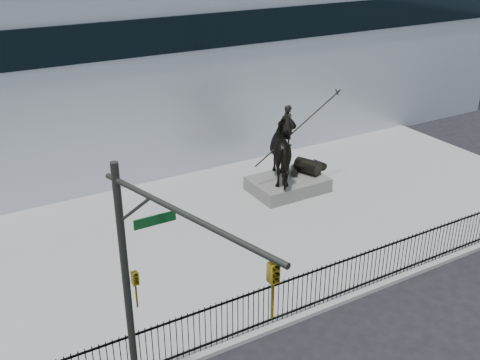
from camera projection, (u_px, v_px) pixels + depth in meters
ground at (353, 326)px, 17.58m from camera, size 120.00×120.00×0.00m
plaza at (241, 229)px, 23.05m from camera, size 30.00×12.00×0.15m
building at (124, 60)px, 31.42m from camera, size 44.00×14.00×9.00m
picket_fence at (330, 282)px, 18.19m from camera, size 22.10×0.10×1.50m
statue_plinth at (288, 184)px, 26.01m from camera, size 3.41×2.34×0.64m
equestrian_statue at (290, 151)px, 25.35m from camera, size 4.36×2.69×3.70m
traffic_signal_left at (150, 297)px, 12.33m from camera, size 1.52×4.84×7.00m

